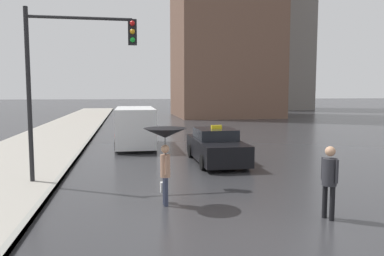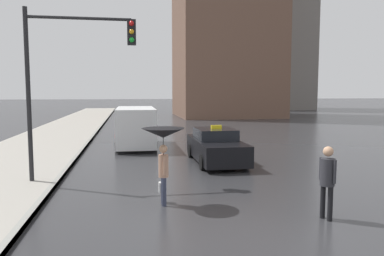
# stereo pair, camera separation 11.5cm
# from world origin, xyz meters

# --- Properties ---
(ground_plane) EXTENTS (300.00, 300.00, 0.00)m
(ground_plane) POSITION_xyz_m (0.00, 0.00, 0.00)
(ground_plane) COLOR #2D2D30
(taxi) EXTENTS (1.91, 4.57, 1.60)m
(taxi) POSITION_xyz_m (1.25, 8.24, 0.68)
(taxi) COLOR black
(taxi) RESTS_ON ground_plane
(ambulance_van) EXTENTS (2.14, 5.05, 2.14)m
(ambulance_van) POSITION_xyz_m (-2.03, 13.35, 1.19)
(ambulance_van) COLOR silver
(ambulance_van) RESTS_ON ground_plane
(pedestrian_with_umbrella) EXTENTS (1.13, 1.13, 2.06)m
(pedestrian_with_umbrella) POSITION_xyz_m (-1.51, 2.59, 1.72)
(pedestrian_with_umbrella) COLOR #2D3347
(pedestrian_with_umbrella) RESTS_ON ground_plane
(pedestrian_man) EXTENTS (0.43, 0.48, 1.74)m
(pedestrian_man) POSITION_xyz_m (2.17, 0.80, 1.05)
(pedestrian_man) COLOR black
(pedestrian_man) RESTS_ON ground_plane
(traffic_light) EXTENTS (3.45, 0.38, 5.63)m
(traffic_light) POSITION_xyz_m (-4.15, 5.37, 3.91)
(traffic_light) COLOR black
(traffic_light) RESTS_ON ground_plane
(building_tower_far) EXTENTS (13.56, 11.17, 35.09)m
(building_tower_far) POSITION_xyz_m (21.54, 55.85, 17.55)
(building_tower_far) COLOR gray
(building_tower_far) RESTS_ON ground_plane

